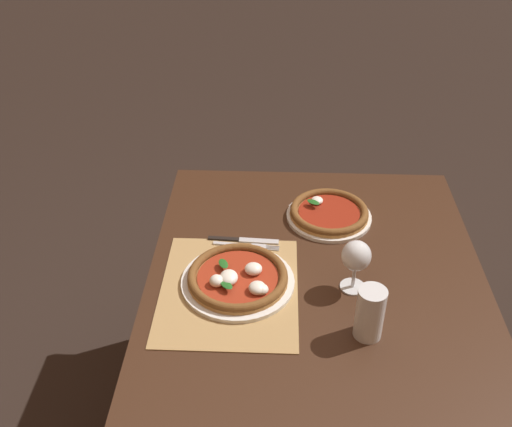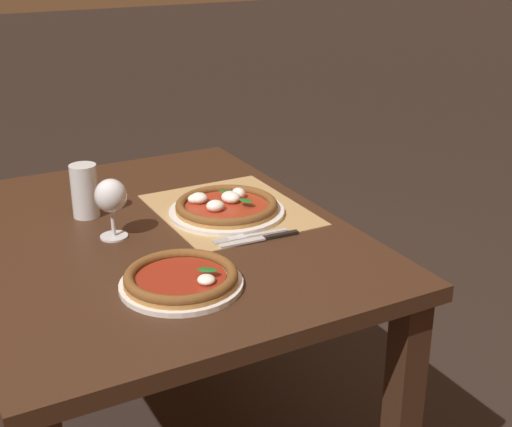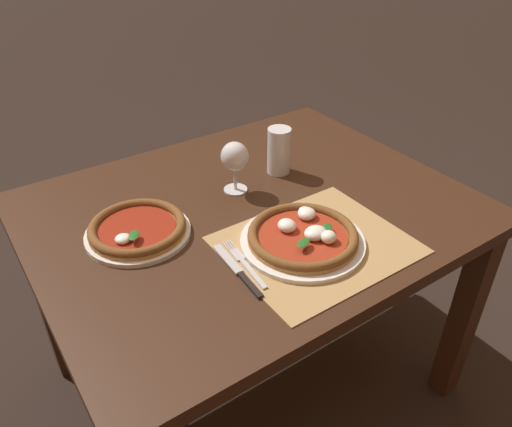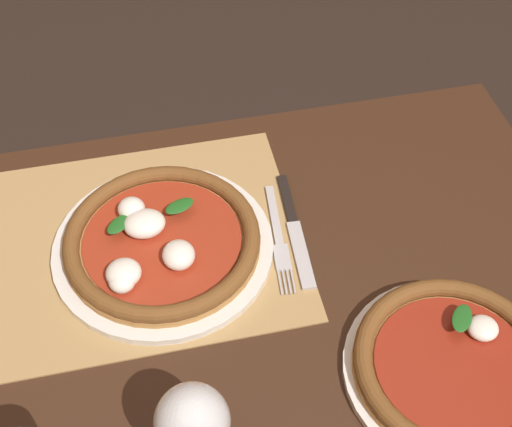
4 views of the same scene
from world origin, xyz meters
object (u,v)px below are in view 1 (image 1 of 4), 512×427
pizza_far (329,213)px  wine_glass (356,258)px  pint_glass (370,314)px  knife (243,240)px  pizza_near (238,278)px  fork (247,246)px

pizza_far → wine_glass: (0.33, 0.05, 0.09)m
wine_glass → pint_glass: size_ratio=1.07×
pizza_far → pint_glass: (0.50, 0.07, 0.05)m
knife → pizza_near: bearing=-1.0°
wine_glass → pizza_near: bearing=-89.9°
pizza_near → pizza_far: size_ratio=1.16×
pizza_near → pizza_far: 0.42m
pint_glass → wine_glass: bearing=-173.3°
pizza_far → knife: pizza_far is taller
fork → knife: 0.03m
knife → fork: bearing=22.4°
pizza_far → knife: bearing=-63.3°
pizza_near → pint_glass: size_ratio=2.17×
fork → knife: bearing=-157.6°
pizza_far → wine_glass: bearing=8.1°
pizza_near → wine_glass: bearing=90.1°
knife → pint_glass: bearing=42.2°
pizza_far → pint_glass: bearing=7.6°
wine_glass → pint_glass: (0.17, 0.02, -0.04)m
pizza_far → wine_glass: wine_glass is taller
pizza_far → wine_glass: 0.34m
wine_glass → pizza_far: bearing=-171.9°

